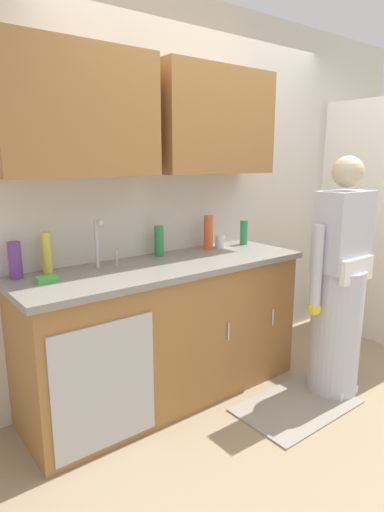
# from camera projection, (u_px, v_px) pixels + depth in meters

# --- Properties ---
(ground_plane) EXTENTS (9.00, 9.00, 0.00)m
(ground_plane) POSITION_uv_depth(u_px,v_px,m) (298.00, 412.00, 2.77)
(ground_plane) COLOR #998466
(kitchen_wall_with_uppers) EXTENTS (4.80, 0.44, 2.70)m
(kitchen_wall_with_uppers) POSITION_uv_depth(u_px,v_px,m) (188.00, 176.00, 3.13)
(kitchen_wall_with_uppers) COLOR beige
(kitchen_wall_with_uppers) RESTS_ON ground
(closet_door_panel) EXTENTS (0.04, 1.10, 2.10)m
(closet_door_panel) POSITION_uv_depth(u_px,v_px,m) (375.00, 224.00, 3.71)
(closet_door_panel) COLOR silver
(closet_door_panel) RESTS_ON ground
(counter_cabinet) EXTENTS (1.90, 0.62, 0.90)m
(counter_cabinet) POSITION_uv_depth(u_px,v_px,m) (166.00, 334.00, 2.88)
(counter_cabinet) COLOR #9E6B38
(counter_cabinet) RESTS_ON ground
(countertop) EXTENTS (1.96, 0.66, 0.04)m
(countertop) POSITION_uv_depth(u_px,v_px,m) (165.00, 266.00, 2.77)
(countertop) COLOR gray
(countertop) RESTS_ON counter_cabinet
(sink) EXTENTS (0.50, 0.36, 0.35)m
(sink) POSITION_uv_depth(u_px,v_px,m) (114.00, 274.00, 2.56)
(sink) COLOR #B7BABF
(sink) RESTS_ON counter_cabinet
(person_at_sink) EXTENTS (0.55, 0.34, 1.62)m
(person_at_sink) POSITION_uv_depth(u_px,v_px,m) (338.00, 296.00, 2.89)
(person_at_sink) COLOR white
(person_at_sink) RESTS_ON ground
(floor_mat) EXTENTS (0.80, 0.50, 0.01)m
(floor_mat) POSITION_uv_depth(u_px,v_px,m) (297.00, 406.00, 2.83)
(floor_mat) COLOR gray
(floor_mat) RESTS_ON ground
(bottle_soap) EXTENTS (0.06, 0.06, 0.21)m
(bottle_soap) POSITION_uv_depth(u_px,v_px,m) (159.00, 241.00, 2.96)
(bottle_soap) COLOR #2D8C4C
(bottle_soap) RESTS_ON countertop
(bottle_dish_liquid) EXTENTS (0.07, 0.07, 0.25)m
(bottle_dish_liquid) POSITION_uv_depth(u_px,v_px,m) (208.00, 233.00, 3.18)
(bottle_dish_liquid) COLOR #E05933
(bottle_dish_liquid) RESTS_ON countertop
(bottle_cleaner_spray) EXTENTS (0.07, 0.07, 0.21)m
(bottle_cleaner_spray) POSITION_uv_depth(u_px,v_px,m) (15.00, 260.00, 2.40)
(bottle_cleaner_spray) COLOR #66388C
(bottle_cleaner_spray) RESTS_ON countertop
(bottle_water_short) EXTENTS (0.06, 0.06, 0.19)m
(bottle_water_short) POSITION_uv_depth(u_px,v_px,m) (244.00, 232.00, 3.37)
(bottle_water_short) COLOR #2D8C4C
(bottle_water_short) RESTS_ON countertop
(bottle_water_tall) EXTENTS (0.06, 0.06, 0.24)m
(bottle_water_tall) POSITION_uv_depth(u_px,v_px,m) (47.00, 253.00, 2.51)
(bottle_water_tall) COLOR #D8D14C
(bottle_water_tall) RESTS_ON countertop
(cup_by_sink) EXTENTS (0.08, 0.08, 0.10)m
(cup_by_sink) POSITION_uv_depth(u_px,v_px,m) (220.00, 241.00, 3.24)
(cup_by_sink) COLOR white
(cup_by_sink) RESTS_ON countertop
(sponge) EXTENTS (0.11, 0.07, 0.03)m
(sponge) POSITION_uv_depth(u_px,v_px,m) (47.00, 279.00, 2.35)
(sponge) COLOR #4CBF4C
(sponge) RESTS_ON countertop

